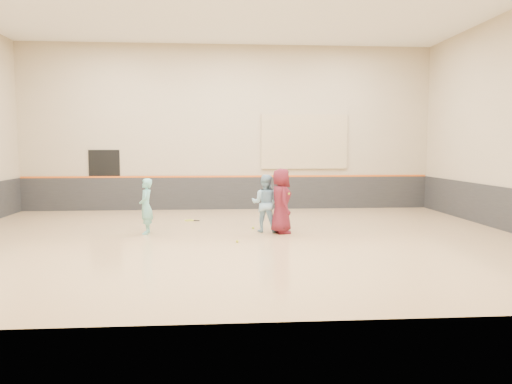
{
  "coord_description": "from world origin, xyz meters",
  "views": [
    {
      "loc": [
        -0.41,
        -12.4,
        2.33
      ],
      "look_at": [
        0.57,
        0.4,
        1.15
      ],
      "focal_mm": 35.0,
      "sensor_mm": 36.0,
      "label": 1
    }
  ],
  "objects": [
    {
      "name": "acoustic_panel",
      "position": [
        2.8,
        5.95,
        2.5
      ],
      "size": [
        3.2,
        0.08,
        2.0
      ],
      "primitive_type": "cube",
      "color": "tan",
      "rests_on": "wall_back"
    },
    {
      "name": "held_racket",
      "position": [
        1.23,
        0.73,
        0.43
      ],
      "size": [
        0.46,
        0.46,
        0.44
      ],
      "primitive_type": null,
      "color": "gold",
      "rests_on": "instructor"
    },
    {
      "name": "wainscot_back",
      "position": [
        0.0,
        5.97,
        0.6
      ],
      "size": [
        14.9,
        0.04,
        1.2
      ],
      "primitive_type": "cube",
      "color": "#232326",
      "rests_on": "floor"
    },
    {
      "name": "ball_beside_spare",
      "position": [
        0.58,
        1.49,
        0.03
      ],
      "size": [
        0.07,
        0.07,
        0.07
      ],
      "primitive_type": "sphere",
      "color": "#BCD631",
      "rests_on": "floor"
    },
    {
      "name": "young_man",
      "position": [
        1.28,
        0.78,
        0.87
      ],
      "size": [
        0.66,
        0.91,
        1.74
      ],
      "primitive_type": "imported",
      "rotation": [
        0.0,
        0.0,
        1.7
      ],
      "color": "#5B1522",
      "rests_on": "floor"
    },
    {
      "name": "ball_under_racket",
      "position": [
        0.05,
        -0.48,
        0.03
      ],
      "size": [
        0.07,
        0.07,
        0.07
      ],
      "primitive_type": "sphere",
      "color": "gold",
      "rests_on": "floor"
    },
    {
      "name": "girl",
      "position": [
        -2.32,
        0.94,
        0.74
      ],
      "size": [
        0.37,
        0.55,
        1.48
      ],
      "primitive_type": "imported",
      "rotation": [
        0.0,
        0.0,
        -1.54
      ],
      "color": "#6DBEB9",
      "rests_on": "floor"
    },
    {
      "name": "doorway",
      "position": [
        -4.5,
        5.98,
        1.1
      ],
      "size": [
        1.1,
        0.05,
        2.2
      ],
      "primitive_type": "cube",
      "color": "black",
      "rests_on": "floor"
    },
    {
      "name": "accent_stripe",
      "position": [
        0.0,
        5.96,
        1.22
      ],
      "size": [
        14.9,
        0.03,
        0.06
      ],
      "primitive_type": "cube",
      "color": "#D85914",
      "rests_on": "wall_back"
    },
    {
      "name": "spare_racket",
      "position": [
        -1.32,
        3.2,
        0.03
      ],
      "size": [
        0.66,
        0.66,
        0.06
      ],
      "primitive_type": null,
      "color": "#ADBC29",
      "rests_on": "floor"
    },
    {
      "name": "room",
      "position": [
        0.0,
        0.0,
        0.81
      ],
      "size": [
        15.04,
        12.04,
        6.22
      ],
      "color": "tan",
      "rests_on": "ground"
    },
    {
      "name": "instructor",
      "position": [
        0.87,
        0.99,
        0.78
      ],
      "size": [
        0.9,
        0.79,
        1.57
      ],
      "primitive_type": "imported",
      "rotation": [
        0.0,
        0.0,
        2.84
      ],
      "color": "#82AFCA",
      "rests_on": "floor"
    },
    {
      "name": "ball_in_hand",
      "position": [
        1.46,
        0.6,
        1.08
      ],
      "size": [
        0.07,
        0.07,
        0.07
      ],
      "primitive_type": "sphere",
      "color": "yellow",
      "rests_on": "young_man"
    }
  ]
}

